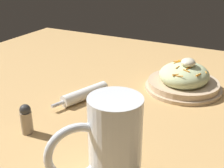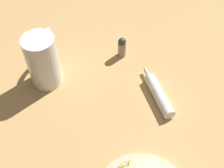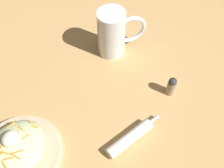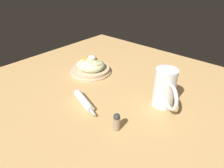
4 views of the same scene
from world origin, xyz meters
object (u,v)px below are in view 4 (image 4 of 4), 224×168
Objects in this scene: beer_mug at (165,90)px; salt_shaker at (117,122)px; napkin_roll at (84,101)px; salad_plate at (91,67)px.

salt_shaker is at bearing 77.71° from beer_mug.
napkin_roll is 2.50× the size of salt_shaker.
beer_mug is at bearing -102.29° from salt_shaker.
beer_mug is 0.93× the size of napkin_roll.
salt_shaker is (-0.39, 0.25, 0.00)m from salad_plate.
beer_mug is (-0.45, 0.01, 0.04)m from salad_plate.
salad_plate is at bearing -49.41° from napkin_roll.
napkin_roll is (0.25, 0.22, -0.06)m from beer_mug.
beer_mug is at bearing 179.35° from salad_plate.
napkin_roll is 0.20m from salt_shaker.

